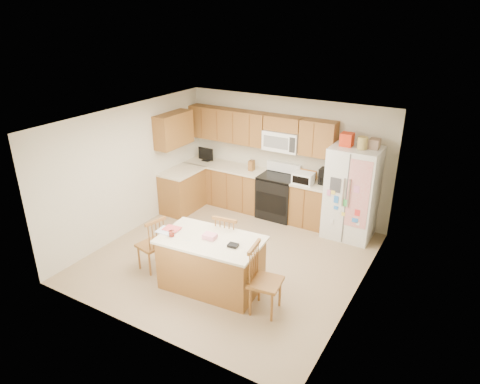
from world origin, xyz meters
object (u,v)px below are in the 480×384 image
Objects in this scene: windsor_chair_back at (229,244)px; windsor_chair_left at (152,245)px; refrigerator at (352,192)px; stove at (278,196)px; windsor_chair_right at (264,281)px; island at (211,263)px.

windsor_chair_left is at bearing -150.14° from windsor_chair_back.
stove is at bearing 177.70° from refrigerator.
windsor_chair_right is at bearing -67.98° from stove.
stove reaches higher than windsor_chair_back.
island is at bearing -85.86° from stove.
stove is 1.15× the size of windsor_chair_left.
windsor_chair_left is at bearing -176.19° from island.
windsor_chair_back is at bearing 92.59° from island.
island is at bearing -116.19° from refrigerator.
island is (0.21, -2.84, -0.03)m from stove.
windsor_chair_left is at bearing 179.09° from windsor_chair_right.
windsor_chair_right is (-0.38, -2.88, -0.42)m from refrigerator.
windsor_chair_back is at bearing 146.40° from windsor_chair_right.
stove is 2.85m from island.
windsor_chair_right is (1.01, -0.67, 0.01)m from windsor_chair_back.
windsor_chair_left is (-0.93, -2.91, -0.01)m from stove.
stove is 3.06m from windsor_chair_left.
refrigerator is 1.92× the size of windsor_chair_right.
windsor_chair_back is (-0.03, 0.56, 0.05)m from island.
island is at bearing 173.67° from windsor_chair_right.
windsor_chair_left is 0.94× the size of windsor_chair_back.
stove is 2.28m from windsor_chair_back.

